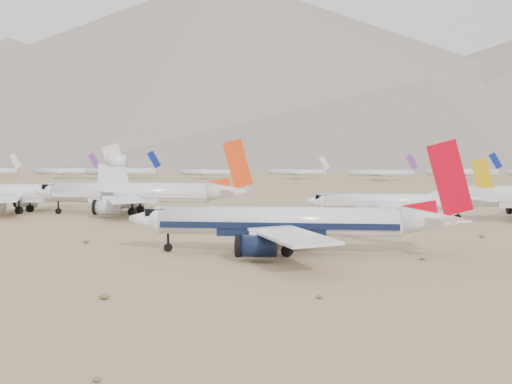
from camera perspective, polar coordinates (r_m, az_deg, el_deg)
ground at (r=103.77m, az=-0.31°, el=-5.35°), size 7000.00×7000.00×0.00m
main_airliner at (r=108.27m, az=3.02°, el=-2.45°), size 49.31×48.16×17.40m
row2_gold_tail at (r=167.27m, az=11.26°, el=-0.83°), size 40.75×39.86×14.51m
row2_orange_tail at (r=180.71m, az=-9.36°, el=-0.12°), size 53.66×52.49×19.14m
row2_white_trijet at (r=192.38m, az=-17.69°, el=-0.08°), size 50.78×49.63×18.00m
distant_storage_row at (r=436.05m, az=6.99°, el=1.58°), size 574.22×59.19×15.78m
mountain_range at (r=1759.50m, az=9.02°, el=8.68°), size 7354.00×3024.00×470.00m
desert_scrub at (r=74.94m, az=-2.30°, el=-8.37°), size 261.14×121.67×0.63m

